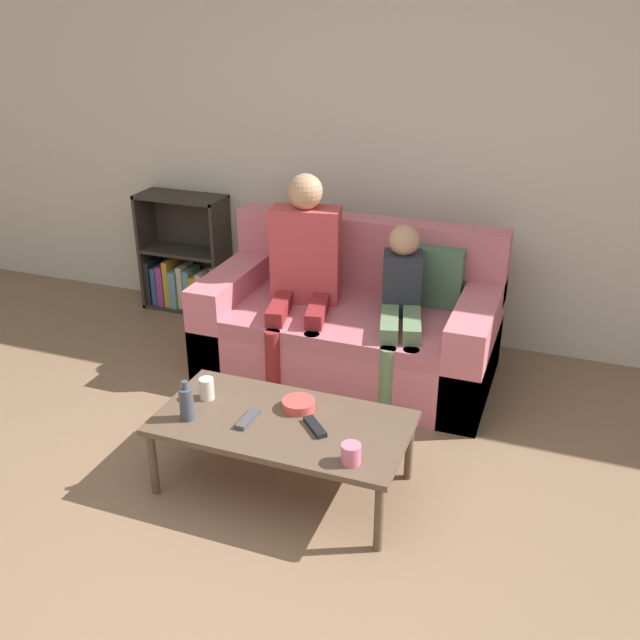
{
  "coord_description": "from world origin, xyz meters",
  "views": [
    {
      "loc": [
        1.18,
        -1.75,
        2.18
      ],
      "look_at": [
        0.0,
        1.4,
        0.62
      ],
      "focal_mm": 40.0,
      "sensor_mm": 36.0,
      "label": 1
    }
  ],
  "objects_px": {
    "snack_bowl": "(298,404)",
    "tv_remote_1": "(315,427)",
    "bookshelf": "(187,267)",
    "tv_remote_0": "(248,419)",
    "bottle": "(187,403)",
    "person_child": "(401,304)",
    "couch": "(352,327)",
    "person_adult": "(304,263)",
    "cup_near": "(351,454)",
    "cup_far": "(207,389)",
    "coffee_table": "(282,426)"
  },
  "relations": [
    {
      "from": "cup_near",
      "to": "cup_far",
      "type": "bearing_deg",
      "value": 162.8
    },
    {
      "from": "bookshelf",
      "to": "bottle",
      "type": "height_order",
      "value": "bookshelf"
    },
    {
      "from": "bookshelf",
      "to": "snack_bowl",
      "type": "xyz_separation_m",
      "value": [
        1.55,
        -1.62,
        0.08
      ]
    },
    {
      "from": "tv_remote_0",
      "to": "tv_remote_1",
      "type": "distance_m",
      "value": 0.32
    },
    {
      "from": "couch",
      "to": "tv_remote_1",
      "type": "relative_size",
      "value": 11.2
    },
    {
      "from": "tv_remote_0",
      "to": "tv_remote_1",
      "type": "relative_size",
      "value": 1.1
    },
    {
      "from": "couch",
      "to": "coffee_table",
      "type": "distance_m",
      "value": 1.23
    },
    {
      "from": "bookshelf",
      "to": "cup_near",
      "type": "bearing_deg",
      "value": -45.43
    },
    {
      "from": "snack_bowl",
      "to": "couch",
      "type": "bearing_deg",
      "value": 94.58
    },
    {
      "from": "snack_bowl",
      "to": "tv_remote_1",
      "type": "bearing_deg",
      "value": -44.95
    },
    {
      "from": "cup_far",
      "to": "tv_remote_0",
      "type": "xyz_separation_m",
      "value": [
        0.28,
        -0.11,
        -0.04
      ]
    },
    {
      "from": "cup_near",
      "to": "bottle",
      "type": "relative_size",
      "value": 0.45
    },
    {
      "from": "bottle",
      "to": "cup_near",
      "type": "bearing_deg",
      "value": -4.12
    },
    {
      "from": "person_adult",
      "to": "cup_far",
      "type": "bearing_deg",
      "value": -106.04
    },
    {
      "from": "tv_remote_1",
      "to": "bottle",
      "type": "bearing_deg",
      "value": 148.29
    },
    {
      "from": "coffee_table",
      "to": "tv_remote_0",
      "type": "bearing_deg",
      "value": -157.94
    },
    {
      "from": "cup_far",
      "to": "tv_remote_0",
      "type": "relative_size",
      "value": 0.63
    },
    {
      "from": "bookshelf",
      "to": "tv_remote_1",
      "type": "height_order",
      "value": "bookshelf"
    },
    {
      "from": "snack_bowl",
      "to": "coffee_table",
      "type": "bearing_deg",
      "value": -105.04
    },
    {
      "from": "snack_bowl",
      "to": "bottle",
      "type": "distance_m",
      "value": 0.53
    },
    {
      "from": "cup_near",
      "to": "person_adult",
      "type": "bearing_deg",
      "value": 118.84
    },
    {
      "from": "person_adult",
      "to": "bottle",
      "type": "bearing_deg",
      "value": -105.24
    },
    {
      "from": "person_child",
      "to": "cup_near",
      "type": "height_order",
      "value": "person_child"
    },
    {
      "from": "bookshelf",
      "to": "person_adult",
      "type": "xyz_separation_m",
      "value": [
        1.18,
        -0.6,
        0.39
      ]
    },
    {
      "from": "cup_far",
      "to": "couch",
      "type": "bearing_deg",
      "value": 72.64
    },
    {
      "from": "cup_near",
      "to": "bottle",
      "type": "distance_m",
      "value": 0.82
    },
    {
      "from": "cup_near",
      "to": "snack_bowl",
      "type": "height_order",
      "value": "cup_near"
    },
    {
      "from": "couch",
      "to": "snack_bowl",
      "type": "height_order",
      "value": "couch"
    },
    {
      "from": "couch",
      "to": "cup_near",
      "type": "height_order",
      "value": "couch"
    },
    {
      "from": "coffee_table",
      "to": "person_adult",
      "type": "height_order",
      "value": "person_adult"
    },
    {
      "from": "cup_near",
      "to": "tv_remote_1",
      "type": "distance_m",
      "value": 0.3
    },
    {
      "from": "coffee_table",
      "to": "tv_remote_0",
      "type": "height_order",
      "value": "tv_remote_0"
    },
    {
      "from": "cup_far",
      "to": "snack_bowl",
      "type": "bearing_deg",
      "value": 8.34
    },
    {
      "from": "couch",
      "to": "tv_remote_1",
      "type": "height_order",
      "value": "couch"
    },
    {
      "from": "tv_remote_0",
      "to": "bottle",
      "type": "height_order",
      "value": "bottle"
    },
    {
      "from": "bookshelf",
      "to": "cup_far",
      "type": "bearing_deg",
      "value": -57.09
    },
    {
      "from": "person_adult",
      "to": "cup_near",
      "type": "bearing_deg",
      "value": -72.95
    },
    {
      "from": "bookshelf",
      "to": "cup_far",
      "type": "relative_size",
      "value": 7.99
    },
    {
      "from": "snack_bowl",
      "to": "person_child",
      "type": "bearing_deg",
      "value": 75.7
    },
    {
      "from": "snack_bowl",
      "to": "bottle",
      "type": "bearing_deg",
      "value": -149.81
    },
    {
      "from": "snack_bowl",
      "to": "cup_near",
      "type": "bearing_deg",
      "value": -41.11
    },
    {
      "from": "coffee_table",
      "to": "person_adult",
      "type": "relative_size",
      "value": 0.96
    },
    {
      "from": "person_child",
      "to": "snack_bowl",
      "type": "height_order",
      "value": "person_child"
    },
    {
      "from": "bookshelf",
      "to": "cup_near",
      "type": "height_order",
      "value": "bookshelf"
    },
    {
      "from": "tv_remote_0",
      "to": "tv_remote_1",
      "type": "bearing_deg",
      "value": 11.01
    },
    {
      "from": "bottle",
      "to": "couch",
      "type": "bearing_deg",
      "value": 75.15
    },
    {
      "from": "bookshelf",
      "to": "coffee_table",
      "type": "relative_size",
      "value": 0.73
    },
    {
      "from": "cup_far",
      "to": "tv_remote_1",
      "type": "height_order",
      "value": "cup_far"
    },
    {
      "from": "couch",
      "to": "tv_remote_1",
      "type": "distance_m",
      "value": 1.26
    },
    {
      "from": "person_child",
      "to": "tv_remote_1",
      "type": "xyz_separation_m",
      "value": [
        -0.11,
        -1.1,
        -0.18
      ]
    }
  ]
}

